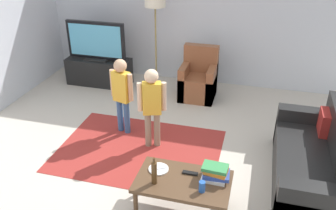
% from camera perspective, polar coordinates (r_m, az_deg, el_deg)
% --- Properties ---
extents(ground, '(7.80, 7.80, 0.00)m').
position_cam_1_polar(ground, '(4.66, -1.96, -10.45)').
color(ground, beige).
extents(wall_back, '(6.00, 0.12, 2.70)m').
position_cam_1_polar(wall_back, '(6.76, 5.51, 14.61)').
color(wall_back, silver).
rests_on(wall_back, ground).
extents(area_rug, '(2.20, 1.60, 0.01)m').
position_cam_1_polar(area_rug, '(5.05, -4.59, -7.10)').
color(area_rug, '#9E2D28').
rests_on(area_rug, ground).
extents(tv_stand, '(1.20, 0.44, 0.50)m').
position_cam_1_polar(tv_stand, '(7.00, -10.78, 5.18)').
color(tv_stand, black).
rests_on(tv_stand, ground).
extents(tv, '(1.10, 0.28, 0.71)m').
position_cam_1_polar(tv, '(6.77, -11.31, 9.83)').
color(tv, black).
rests_on(tv, tv_stand).
extents(couch, '(0.80, 1.80, 0.86)m').
position_cam_1_polar(couch, '(4.64, 22.59, -8.74)').
color(couch, black).
rests_on(couch, ground).
extents(armchair, '(0.60, 0.60, 0.90)m').
position_cam_1_polar(armchair, '(6.38, 4.85, 3.83)').
color(armchair, brown).
rests_on(armchair, ground).
extents(floor_lamp, '(0.36, 0.36, 1.78)m').
position_cam_1_polar(floor_lamp, '(6.36, -2.04, 15.67)').
color(floor_lamp, '#262626').
rests_on(floor_lamp, ground).
extents(child_near_tv, '(0.37, 0.20, 1.15)m').
position_cam_1_polar(child_near_tv, '(5.16, -7.32, 2.41)').
color(child_near_tv, '#33598C').
rests_on(child_near_tv, ground).
extents(child_center, '(0.37, 0.21, 1.15)m').
position_cam_1_polar(child_center, '(4.79, -2.55, 0.54)').
color(child_center, gray).
rests_on(child_center, ground).
extents(coffee_table, '(1.00, 0.60, 0.42)m').
position_cam_1_polar(coffee_table, '(3.91, 2.40, -12.30)').
color(coffee_table, '#513823').
rests_on(coffee_table, ground).
extents(book_stack, '(0.30, 0.22, 0.16)m').
position_cam_1_polar(book_stack, '(3.87, 7.48, -10.57)').
color(book_stack, white).
rests_on(book_stack, coffee_table).
extents(bottle, '(0.06, 0.06, 0.32)m').
position_cam_1_polar(bottle, '(3.76, -2.20, -10.60)').
color(bottle, '#4C3319').
rests_on(bottle, coffee_table).
extents(tv_remote, '(0.17, 0.05, 0.02)m').
position_cam_1_polar(tv_remote, '(3.96, 3.54, -10.68)').
color(tv_remote, black).
rests_on(tv_remote, coffee_table).
extents(soda_can, '(0.07, 0.07, 0.12)m').
position_cam_1_polar(soda_can, '(3.72, 5.39, -12.71)').
color(soda_can, '#2659B2').
rests_on(soda_can, coffee_table).
extents(plate, '(0.22, 0.22, 0.02)m').
position_cam_1_polar(plate, '(4.01, -1.50, -10.07)').
color(plate, white).
rests_on(plate, coffee_table).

